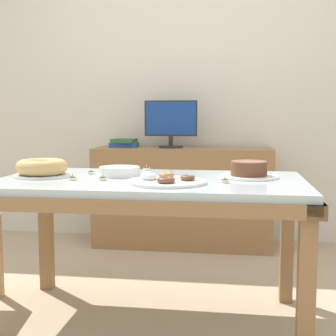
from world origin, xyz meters
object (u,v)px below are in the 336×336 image
Objects in this scene: cake_golden_bundt at (42,168)px; tealight_centre at (91,173)px; computer_monitor at (171,124)px; pastry_platter at (166,181)px; cake_chocolate_round at (249,171)px; book_stack at (124,143)px; tealight_right_edge at (147,169)px; plate_stack at (120,171)px; tealight_near_cakes at (73,178)px; tealight_left_edge at (103,179)px; tealight_near_front at (225,181)px.

tealight_centre is (0.22, 0.12, -0.03)m from cake_golden_bundt.
computer_monitor is at bearing 72.08° from cake_golden_bundt.
computer_monitor is at bearing 97.17° from pastry_platter.
book_stack is at bearing 125.71° from cake_chocolate_round.
pastry_platter is at bearing -69.23° from tealight_right_edge.
plate_stack is 5.25× the size of tealight_near_cakes.
plate_stack reaches higher than pastry_platter.
tealight_near_cakes is 0.24m from tealight_centre.
book_stack is at bearing 94.47° from tealight_near_cakes.
tealight_centre is (0.02, 0.24, 0.00)m from tealight_near_cakes.
plate_stack is 0.29m from tealight_right_edge.
plate_stack is 5.25× the size of tealight_right_edge.
cake_golden_bundt reaches higher than tealight_near_cakes.
cake_golden_bundt is (-0.08, -1.45, -0.05)m from book_stack.
book_stack reaches higher than pastry_platter.
pastry_platter is at bearing -146.77° from cake_chocolate_round.
tealight_right_edge is at bearing -70.18° from book_stack.
tealight_right_edge is 1.00× the size of tealight_near_cakes.
tealight_right_edge is (0.48, 0.35, -0.03)m from cake_golden_bundt.
computer_monitor is 1.40m from plate_stack.
pastry_platter is 0.32m from tealight_left_edge.
tealight_left_edge is (0.15, 0.01, 0.00)m from tealight_near_cakes.
cake_chocolate_round reaches higher than tealight_near_front.
cake_chocolate_round reaches higher than tealight_left_edge.
cake_golden_bundt is 0.24m from tealight_near_cakes.
cake_golden_bundt is 0.40m from plate_stack.
plate_stack is at bearing -107.95° from tealight_right_edge.
cake_golden_bundt is 7.23× the size of tealight_near_front.
tealight_centre is at bearing 85.61° from tealight_near_cakes.
book_stack is at bearing 99.86° from tealight_left_edge.
cake_golden_bundt is at bearing -93.30° from book_stack.
tealight_left_edge is (-0.58, -0.00, 0.00)m from tealight_near_front.
cake_chocolate_round is at bearing 33.23° from pastry_platter.
cake_chocolate_round reaches higher than tealight_centre.
computer_monitor reaches higher than tealight_right_edge.
cake_golden_bundt is (-1.05, -0.10, 0.01)m from cake_chocolate_round.
cake_golden_bundt is 0.37m from tealight_left_edge.
pastry_platter is at bearing -12.55° from cake_golden_bundt.
book_stack reaches higher than tealight_right_edge.
plate_stack is at bearing -15.28° from tealight_centre.
tealight_near_cakes is at bearing 176.22° from pastry_platter.
plate_stack reaches higher than tealight_left_edge.
computer_monitor is at bearing -0.21° from book_stack.
cake_chocolate_round is 0.80× the size of pastry_platter.
tealight_right_edge is at bearing -89.34° from computer_monitor.
tealight_centre is at bearing 27.57° from cake_golden_bundt.
pastry_platter is at bearing -69.88° from book_stack.
computer_monitor is 1.38m from tealight_centre.
tealight_left_edge is (-0.11, -1.56, -0.24)m from computer_monitor.
tealight_centre is (-0.24, -1.33, -0.24)m from computer_monitor.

